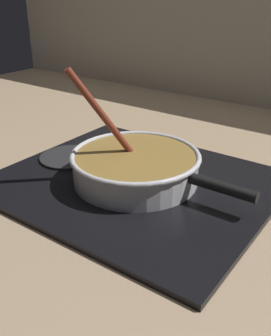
# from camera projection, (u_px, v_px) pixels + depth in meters

# --- Properties ---
(ground) EXTENTS (2.40, 1.60, 0.04)m
(ground) POSITION_uv_depth(u_px,v_px,m) (135.00, 213.00, 0.78)
(ground) COLOR #9E8466
(hob_plate) EXTENTS (0.56, 0.48, 0.01)m
(hob_plate) POSITION_uv_depth(u_px,v_px,m) (136.00, 183.00, 0.84)
(hob_plate) COLOR black
(hob_plate) RESTS_ON ground
(burner_ring) EXTENTS (0.19, 0.19, 0.01)m
(burner_ring) POSITION_uv_depth(u_px,v_px,m) (136.00, 179.00, 0.83)
(burner_ring) COLOR #592D0C
(burner_ring) RESTS_ON hob_plate
(spare_burner) EXTENTS (0.14, 0.14, 0.01)m
(spare_burner) POSITION_uv_depth(u_px,v_px,m) (69.00, 157.00, 0.94)
(spare_burner) COLOR #262628
(spare_burner) RESTS_ON hob_plate
(cooking_pan) EXTENTS (0.40, 0.27, 0.24)m
(cooking_pan) POSITION_uv_depth(u_px,v_px,m) (136.00, 166.00, 0.82)
(cooking_pan) COLOR silver
(cooking_pan) RESTS_ON hob_plate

